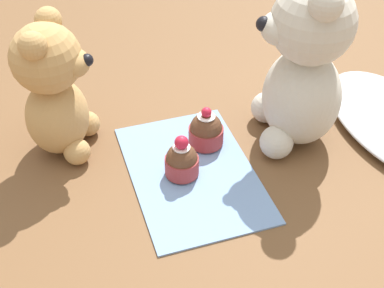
{
  "coord_description": "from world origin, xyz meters",
  "views": [
    {
      "loc": [
        0.54,
        -0.18,
        0.53
      ],
      "look_at": [
        0.0,
        0.0,
        0.06
      ],
      "focal_mm": 50.0,
      "sensor_mm": 36.0,
      "label": 1
    }
  ],
  "objects": [
    {
      "name": "cupcake_near_cream_bear",
      "position": [
        -0.05,
        0.04,
        0.03
      ],
      "size": [
        0.05,
        0.05,
        0.07
      ],
      "color": "#993333",
      "rests_on": "knitted_placemat"
    },
    {
      "name": "cupcake_near_tan_bear",
      "position": [
        -0.0,
        -0.02,
        0.03
      ],
      "size": [
        0.05,
        0.05,
        0.07
      ],
      "color": "#993333",
      "rests_on": "knitted_placemat"
    },
    {
      "name": "ground_plane",
      "position": [
        0.0,
        0.0,
        0.0
      ],
      "size": [
        4.0,
        4.0,
        0.0
      ],
      "primitive_type": "plane",
      "color": "brown"
    },
    {
      "name": "knitted_placemat",
      "position": [
        0.0,
        0.0,
        0.0
      ],
      "size": [
        0.26,
        0.17,
        0.01
      ],
      "primitive_type": "cube",
      "color": "#7A9ED1",
      "rests_on": "ground_plane"
    },
    {
      "name": "teddy_bear_tan",
      "position": [
        -0.12,
        -0.17,
        0.11
      ],
      "size": [
        0.13,
        0.13,
        0.21
      ],
      "rotation": [
        0.0,
        0.0,
        2.75
      ],
      "color": "tan",
      "rests_on": "ground_plane"
    },
    {
      "name": "teddy_bear_cream",
      "position": [
        -0.03,
        0.18,
        0.13
      ],
      "size": [
        0.16,
        0.15,
        0.26
      ],
      "rotation": [
        0.0,
        0.0,
        -0.26
      ],
      "color": "beige",
      "rests_on": "ground_plane"
    }
  ]
}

